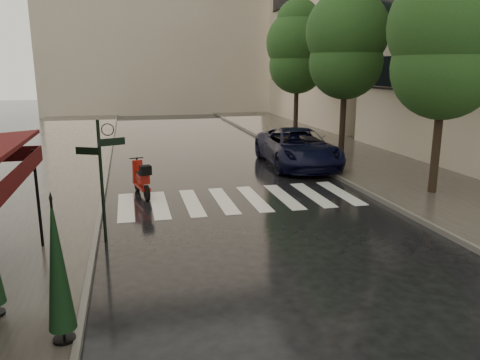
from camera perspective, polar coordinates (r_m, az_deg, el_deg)
name	(u,v)px	position (r m, az deg, el deg)	size (l,w,h in m)	color
ground	(163,290)	(9.66, -9.39, -13.09)	(120.00, 120.00, 0.00)	black
sidewalk_near	(33,171)	(21.45, -23.95, 0.98)	(6.00, 60.00, 0.12)	#38332D
sidewalk_far	(355,156)	(23.65, 13.82, 2.84)	(5.50, 60.00, 0.12)	#38332D
curb_near	(108,167)	(21.09, -15.80, 1.49)	(0.12, 60.00, 0.16)	#595651
curb_far	(301,158)	(22.51, 7.45, 2.63)	(0.12, 60.00, 0.16)	#595651
crosswalk	(239,199)	(15.64, -0.14, -2.38)	(7.85, 3.20, 0.01)	silver
signpost	(101,171)	(11.92, -16.55, 1.02)	(1.17, 0.29, 3.10)	black
haussmann_far	(351,0)	(38.89, 13.44, 20.54)	(8.00, 16.00, 18.50)	tan
backdrop_building	(160,4)	(47.11, -9.72, 20.35)	(22.00, 6.00, 20.00)	tan
tree_near	(447,35)	(16.99, 23.96, 15.88)	(3.80, 3.80, 7.99)	black
tree_mid	(347,38)	(22.96, 12.89, 16.47)	(3.80, 3.80, 8.34)	black
tree_far	(298,48)	(29.48, 7.04, 15.73)	(3.80, 3.80, 8.16)	black
scooter	(142,180)	(16.29, -11.87, 0.02)	(0.71, 1.84, 1.22)	black
parked_car	(297,148)	(20.97, 7.00, 3.94)	(2.75, 5.97, 1.66)	black
parasol_front	(57,265)	(7.70, -21.39, -9.64)	(0.42, 0.42, 2.37)	black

